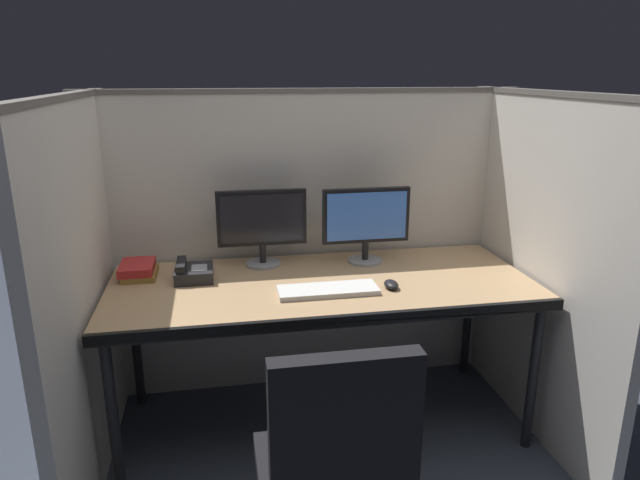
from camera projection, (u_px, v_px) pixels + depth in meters
The scene contains 11 objects.
ground_plane at pixel (334, 462), 2.50m from camera, with size 8.00×8.00×0.00m, color #383F4C.
cubicle_partition_rear at pixel (307, 243), 2.97m from camera, with size 2.21×0.06×1.57m.
cubicle_partition_left at pixel (85, 294), 2.29m from camera, with size 0.06×1.41×1.57m.
cubicle_partition_right at pixel (536, 265), 2.63m from camera, with size 0.06×1.41×1.57m.
desk at pixel (322, 292), 2.57m from camera, with size 1.90×0.80×0.74m.
monitor_left at pixel (262, 222), 2.72m from camera, with size 0.43×0.17×0.37m.
monitor_right at pixel (366, 220), 2.76m from camera, with size 0.43×0.17×0.37m.
keyboard_main at pixel (328, 290), 2.43m from camera, with size 0.43×0.15×0.02m, color silver.
computer_mouse at pixel (391, 284), 2.48m from camera, with size 0.06×0.10×0.04m.
book_stack at pixel (138, 270), 2.62m from camera, with size 0.16×0.21×0.06m.
desk_phone at pixel (193, 272), 2.58m from camera, with size 0.17×0.19×0.09m.
Camera 1 is at (-0.44, -2.07, 1.66)m, focal length 31.84 mm.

